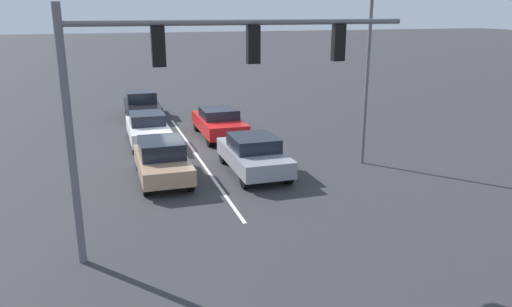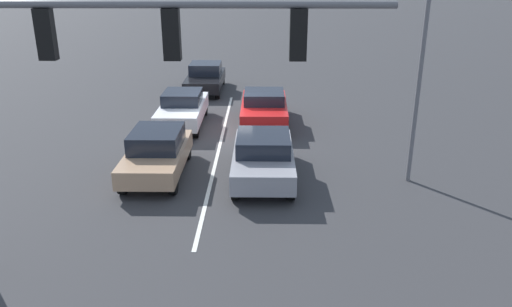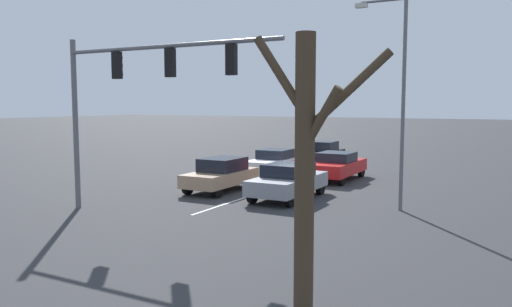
% 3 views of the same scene
% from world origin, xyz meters
% --- Properties ---
extents(ground_plane, '(240.00, 240.00, 0.00)m').
position_xyz_m(ground_plane, '(0.00, 0.00, 0.00)').
color(ground_plane, '#333335').
extents(lane_stripe_left_divider, '(0.12, 15.11, 0.01)m').
position_xyz_m(lane_stripe_left_divider, '(0.00, 1.56, 0.01)').
color(lane_stripe_left_divider, silver).
rests_on(lane_stripe_left_divider, ground_plane).
extents(car_gray_leftlane_front, '(1.92, 4.38, 1.48)m').
position_xyz_m(car_gray_leftlane_front, '(-1.68, 4.53, 0.77)').
color(car_gray_leftlane_front, gray).
rests_on(car_gray_leftlane_front, ground_plane).
extents(car_tan_midlane_front, '(1.80, 4.10, 1.51)m').
position_xyz_m(car_tan_midlane_front, '(1.82, 4.28, 0.78)').
color(car_tan_midlane_front, tan).
rests_on(car_tan_midlane_front, ground_plane).
extents(car_red_leftlane_second, '(1.93, 4.50, 1.46)m').
position_xyz_m(car_red_leftlane_second, '(-1.71, -1.42, 0.76)').
color(car_red_leftlane_second, red).
rests_on(car_red_leftlane_second, ground_plane).
extents(car_white_midlane_second, '(1.79, 4.35, 1.47)m').
position_xyz_m(car_white_midlane_second, '(1.81, -1.18, 0.75)').
color(car_white_midlane_second, silver).
rests_on(car_white_midlane_second, ground_plane).
extents(car_black_midlane_third, '(1.89, 4.47, 1.50)m').
position_xyz_m(car_black_midlane_third, '(1.52, -7.54, 0.74)').
color(car_black_midlane_third, black).
rests_on(car_black_midlane_third, ground_plane).
extents(traffic_signal_gantry, '(8.81, 0.37, 6.35)m').
position_xyz_m(traffic_signal_gantry, '(1.76, 10.10, 4.68)').
color(traffic_signal_gantry, slate).
rests_on(traffic_signal_gantry, ground_plane).
extents(street_lamp_left_shoulder, '(1.94, 0.24, 7.90)m').
position_xyz_m(street_lamp_left_shoulder, '(-6.17, 4.68, 4.56)').
color(street_lamp_left_shoulder, slate).
rests_on(street_lamp_left_shoulder, ground_plane).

